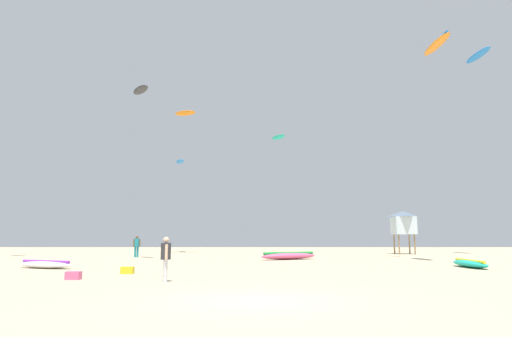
{
  "coord_description": "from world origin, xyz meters",
  "views": [
    {
      "loc": [
        -0.01,
        -12.22,
        1.68
      ],
      "look_at": [
        0.0,
        21.08,
        6.76
      ],
      "focal_mm": 31.37,
      "sensor_mm": 36.0,
      "label": 1
    }
  ],
  "objects_px": {
    "kite_grounded_mid": "(470,264)",
    "lifeguard_tower": "(403,222)",
    "cooler_box": "(127,270)",
    "kite_aloft_8": "(278,137)",
    "kite_aloft_9": "(185,113)",
    "kite_aloft_0": "(478,55)",
    "person_foreground": "(166,255)",
    "gear_bag": "(73,276)",
    "kite_aloft_5": "(140,90)",
    "kite_aloft_7": "(436,44)",
    "kite_grounded_near": "(45,264)",
    "kite_grounded_far": "(289,256)",
    "person_midground": "(136,245)",
    "kite_aloft_3": "(180,162)"
  },
  "relations": [
    {
      "from": "kite_grounded_mid",
      "to": "lifeguard_tower",
      "type": "distance_m",
      "value": 19.35
    },
    {
      "from": "cooler_box",
      "to": "kite_aloft_8",
      "type": "distance_m",
      "value": 29.03
    },
    {
      "from": "kite_aloft_9",
      "to": "kite_aloft_0",
      "type": "bearing_deg",
      "value": -17.03
    },
    {
      "from": "kite_grounded_mid",
      "to": "kite_aloft_0",
      "type": "relative_size",
      "value": 0.91
    },
    {
      "from": "kite_aloft_0",
      "to": "kite_aloft_8",
      "type": "xyz_separation_m",
      "value": [
        -19.29,
        4.71,
        -7.1
      ]
    },
    {
      "from": "person_foreground",
      "to": "gear_bag",
      "type": "xyz_separation_m",
      "value": [
        -3.8,
        0.89,
        -0.82
      ]
    },
    {
      "from": "person_foreground",
      "to": "kite_aloft_5",
      "type": "relative_size",
      "value": 0.7
    },
    {
      "from": "kite_aloft_7",
      "to": "lifeguard_tower",
      "type": "bearing_deg",
      "value": 82.7
    },
    {
      "from": "gear_bag",
      "to": "kite_aloft_0",
      "type": "height_order",
      "value": "kite_aloft_0"
    },
    {
      "from": "kite_aloft_9",
      "to": "kite_grounded_near",
      "type": "bearing_deg",
      "value": -96.6
    },
    {
      "from": "kite_grounded_far",
      "to": "kite_aloft_8",
      "type": "xyz_separation_m",
      "value": [
        -0.08,
        12.42,
        11.78
      ]
    },
    {
      "from": "person_midground",
      "to": "kite_grounded_far",
      "type": "height_order",
      "value": "person_midground"
    },
    {
      "from": "person_midground",
      "to": "lifeguard_tower",
      "type": "bearing_deg",
      "value": 86.34
    },
    {
      "from": "kite_grounded_near",
      "to": "kite_aloft_3",
      "type": "height_order",
      "value": "kite_aloft_3"
    },
    {
      "from": "kite_grounded_mid",
      "to": "kite_grounded_far",
      "type": "distance_m",
      "value": 12.7
    },
    {
      "from": "kite_grounded_far",
      "to": "lifeguard_tower",
      "type": "bearing_deg",
      "value": 40.74
    },
    {
      "from": "kite_aloft_0",
      "to": "kite_grounded_far",
      "type": "bearing_deg",
      "value": -158.13
    },
    {
      "from": "person_midground",
      "to": "kite_aloft_8",
      "type": "bearing_deg",
      "value": 106.77
    },
    {
      "from": "lifeguard_tower",
      "to": "kite_aloft_9",
      "type": "height_order",
      "value": "kite_aloft_9"
    },
    {
      "from": "kite_grounded_near",
      "to": "kite_aloft_9",
      "type": "distance_m",
      "value": 30.61
    },
    {
      "from": "person_foreground",
      "to": "cooler_box",
      "type": "relative_size",
      "value": 2.99
    },
    {
      "from": "kite_aloft_9",
      "to": "kite_aloft_3",
      "type": "bearing_deg",
      "value": -91.41
    },
    {
      "from": "gear_bag",
      "to": "kite_aloft_9",
      "type": "relative_size",
      "value": 0.21
    },
    {
      "from": "kite_aloft_3",
      "to": "gear_bag",
      "type": "bearing_deg",
      "value": -87.92
    },
    {
      "from": "kite_grounded_mid",
      "to": "kite_aloft_9",
      "type": "height_order",
      "value": "kite_aloft_9"
    },
    {
      "from": "kite_grounded_far",
      "to": "cooler_box",
      "type": "bearing_deg",
      "value": -123.08
    },
    {
      "from": "lifeguard_tower",
      "to": "kite_aloft_3",
      "type": "xyz_separation_m",
      "value": [
        -22.72,
        4.16,
        6.74
      ]
    },
    {
      "from": "lifeguard_tower",
      "to": "cooler_box",
      "type": "relative_size",
      "value": 7.41
    },
    {
      "from": "kite_grounded_mid",
      "to": "gear_bag",
      "type": "distance_m",
      "value": 20.19
    },
    {
      "from": "person_midground",
      "to": "kite_grounded_near",
      "type": "bearing_deg",
      "value": -25.61
    },
    {
      "from": "cooler_box",
      "to": "kite_aloft_9",
      "type": "distance_m",
      "value": 33.64
    },
    {
      "from": "kite_aloft_5",
      "to": "kite_aloft_9",
      "type": "distance_m",
      "value": 17.72
    },
    {
      "from": "kite_aloft_5",
      "to": "person_midground",
      "type": "bearing_deg",
      "value": 102.5
    },
    {
      "from": "kite_grounded_far",
      "to": "kite_aloft_5",
      "type": "height_order",
      "value": "kite_aloft_5"
    },
    {
      "from": "cooler_box",
      "to": "kite_aloft_9",
      "type": "xyz_separation_m",
      "value": [
        -2.37,
        29.62,
        15.77
      ]
    },
    {
      "from": "person_foreground",
      "to": "kite_aloft_5",
      "type": "height_order",
      "value": "kite_aloft_5"
    },
    {
      "from": "kite_aloft_8",
      "to": "kite_aloft_0",
      "type": "bearing_deg",
      "value": -13.72
    },
    {
      "from": "kite_aloft_0",
      "to": "person_foreground",
      "type": "bearing_deg",
      "value": -136.04
    },
    {
      "from": "kite_aloft_3",
      "to": "kite_aloft_8",
      "type": "distance_m",
      "value": 11.09
    },
    {
      "from": "kite_grounded_far",
      "to": "kite_aloft_7",
      "type": "height_order",
      "value": "kite_aloft_7"
    },
    {
      "from": "kite_grounded_near",
      "to": "kite_aloft_7",
      "type": "bearing_deg",
      "value": 11.68
    },
    {
      "from": "kite_aloft_5",
      "to": "cooler_box",
      "type": "bearing_deg",
      "value": -76.11
    },
    {
      "from": "kite_grounded_near",
      "to": "kite_grounded_mid",
      "type": "relative_size",
      "value": 1.0
    },
    {
      "from": "person_foreground",
      "to": "kite_aloft_9",
      "type": "xyz_separation_m",
      "value": [
        -4.84,
        33.31,
        14.96
      ]
    },
    {
      "from": "person_foreground",
      "to": "kite_grounded_mid",
      "type": "xyz_separation_m",
      "value": [
        15.16,
        7.82,
        -0.77
      ]
    },
    {
      "from": "kite_grounded_near",
      "to": "gear_bag",
      "type": "height_order",
      "value": "kite_grounded_near"
    },
    {
      "from": "kite_grounded_mid",
      "to": "kite_aloft_7",
      "type": "bearing_deg",
      "value": 79.56
    },
    {
      "from": "kite_grounded_near",
      "to": "person_midground",
      "type": "bearing_deg",
      "value": 83.56
    },
    {
      "from": "lifeguard_tower",
      "to": "kite_aloft_5",
      "type": "distance_m",
      "value": 27.53
    },
    {
      "from": "kite_aloft_0",
      "to": "kite_aloft_5",
      "type": "relative_size",
      "value": 1.69
    }
  ]
}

